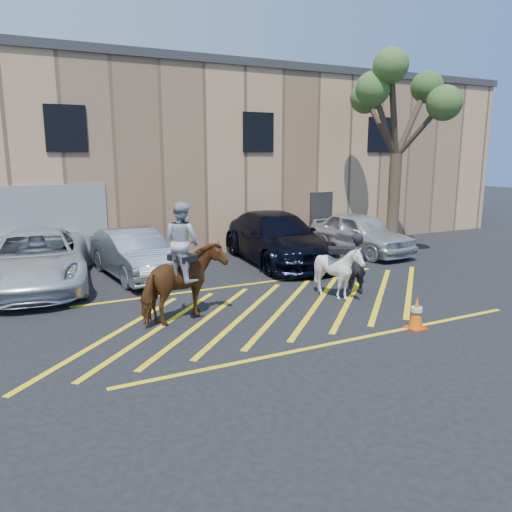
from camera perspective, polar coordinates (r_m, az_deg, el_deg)
name	(u,v)px	position (r m, az deg, el deg)	size (l,w,h in m)	color
ground	(277,305)	(12.81, 2.38, -5.66)	(90.00, 90.00, 0.00)	black
car_white_pickup	(37,260)	(15.64, -23.76, -0.39)	(2.70, 5.86, 1.63)	silver
car_silver_sedan	(134,254)	(16.01, -13.79, 0.26)	(1.57, 4.49, 1.48)	gray
car_blue_suv	(277,238)	(17.71, 2.38, 2.09)	(2.43, 5.99, 1.74)	black
car_white_suv	(361,233)	(19.71, 11.88, 2.59)	(1.86, 4.61, 1.57)	silver
handler	(356,264)	(13.94, 11.32, -0.87)	(0.61, 0.40, 1.69)	black
warehouse	(148,157)	(23.44, -12.19, 11.03)	(32.42, 10.20, 7.30)	tan
hatching_zone	(283,308)	(12.56, 3.05, -6.00)	(12.60, 5.12, 0.01)	yellow
mounted_bay	(183,274)	(11.50, -8.31, -2.04)	(2.30, 1.71, 2.76)	#583214
saddled_white	(338,271)	(13.41, 9.38, -1.72)	(1.70, 1.75, 1.48)	silver
traffic_cone	(416,313)	(11.62, 17.86, -6.19)	(0.38, 0.38, 0.73)	#F03409
tree	(399,100)	(19.39, 16.03, 16.80)	(3.99, 4.37, 7.31)	#4E412F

